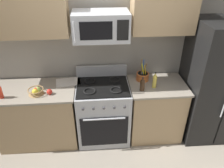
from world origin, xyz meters
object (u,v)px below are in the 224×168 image
Objects in this scene: range_oven at (103,111)px; fruit_basket at (36,91)px; utensil_crock at (143,76)px; microwave at (101,26)px; apple_loose at (49,92)px; refrigerator at (216,83)px; bottle_oil at (155,81)px; bottle_hot_sauce at (0,91)px; cutting_board at (68,82)px; bottle_soy at (142,84)px.

fruit_basket is (-0.89, -0.11, 0.48)m from range_oven.
utensil_crock is 1.59× the size of fruit_basket.
range_oven is 1.30m from microwave.
range_oven is at bearing 7.11° from fruit_basket.
range_oven is 1.59× the size of microwave.
range_oven is 0.87m from apple_loose.
microwave is (-0.00, 0.03, 1.30)m from range_oven.
refrigerator is 0.95m from bottle_oil.
utensil_crock is 0.26m from bottle_oil.
bottle_hot_sauce is at bearing -171.64° from microwave.
apple_loose is at bearing -127.52° from cutting_board.
fruit_basket is 1.04× the size of bottle_soy.
microwave is 2.87× the size of bottle_oil.
range_oven is 5.14× the size of fruit_basket.
microwave reaches higher than refrigerator.
microwave is 0.95m from bottle_soy.
cutting_board is at bearing 175.43° from refrigerator.
fruit_basket is 0.18m from apple_loose.
utensil_crock is at bearing 11.06° from microwave.
utensil_crock is (-1.06, 0.16, 0.07)m from refrigerator.
bottle_hot_sauce reaches higher than fruit_basket.
bottle_oil is (1.62, 0.04, 0.06)m from fruit_basket.
range_oven is 1.02m from fruit_basket.
microwave reaches higher than range_oven.
bottle_soy reaches higher than fruit_basket.
microwave is at bearing 8.92° from fruit_basket.
refrigerator is 8.88× the size of bottle_soy.
microwave is 1.00m from cutting_board.
refrigerator is at bearing 2.74° from apple_loose.
bottle_hot_sauce reaches higher than apple_loose.
microwave is 1.54m from bottle_hot_sauce.
refrigerator is 2.17m from cutting_board.
utensil_crock reaches higher than fruit_basket.
fruit_basket is at bearing -146.17° from cutting_board.
bottle_soy reaches higher than range_oven.
apple_loose is (-0.72, -0.13, 0.48)m from range_oven.
cutting_board is 1.47× the size of bottle_oil.
cutting_board is at bearing 52.48° from apple_loose.
utensil_crock reaches higher than bottle_hot_sauce.
utensil_crock is at bearing 13.68° from range_oven.
fruit_basket reaches higher than cutting_board.
bottle_soy is (1.04, -0.29, 0.09)m from cutting_board.
range_oven is at bearing -17.40° from cutting_board.
utensil_crock is at bearing 9.79° from fruit_basket.
microwave is at bearing 90.09° from range_oven.
range_oven is at bearing 7.14° from bottle_hot_sauce.
range_oven reaches higher than fruit_basket.
fruit_basket reaches higher than apple_loose.
range_oven is 14.32× the size of apple_loose.
utensil_crock is 1.55× the size of bottle_hot_sauce.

